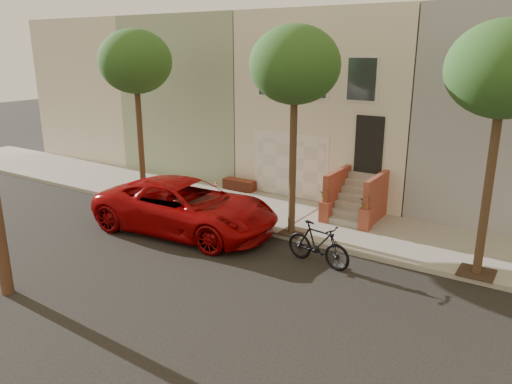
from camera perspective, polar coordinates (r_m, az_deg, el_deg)
The scene contains 8 objects.
ground at distance 13.38m, azimuth -7.99°, elevation -9.35°, with size 90.00×90.00×0.00m, color black.
sidewalk at distance 17.41m, azimuth 3.54°, elevation -2.74°, with size 40.00×3.70×0.15m, color gray.
house_row at distance 21.84m, azimuth 11.40°, elevation 10.49°, with size 33.10×11.70×7.00m.
tree_left at distance 18.70m, azimuth -13.83°, elevation 14.36°, with size 2.70×2.57×6.30m.
tree_mid at distance 14.71m, azimuth 4.52°, elevation 14.33°, with size 2.70×2.57×6.30m.
tree_right at distance 13.02m, azimuth 26.85°, elevation 12.40°, with size 2.70×2.57×6.30m.
pickup_truck at distance 16.03m, azimuth -8.13°, elevation -1.68°, with size 2.81×6.09×1.69m, color #930407.
motorcycle at distance 13.65m, azimuth 7.21°, elevation -6.01°, with size 0.57×2.01×1.21m, color black.
Camera 1 is at (8.02, -9.02, 5.78)m, focal length 34.50 mm.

